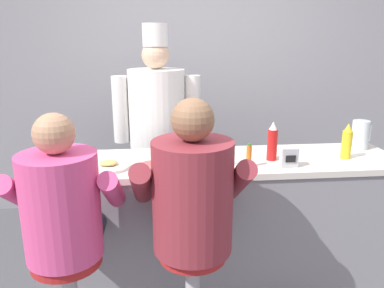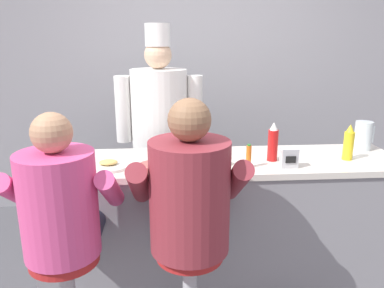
{
  "view_description": "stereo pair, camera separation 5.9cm",
  "coord_description": "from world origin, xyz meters",
  "px_view_note": "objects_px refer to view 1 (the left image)",
  "views": [
    {
      "loc": [
        -0.43,
        -2.04,
        1.74
      ],
      "look_at": [
        -0.2,
        0.28,
        1.08
      ],
      "focal_mm": 35.0,
      "sensor_mm": 36.0,
      "label": 1
    },
    {
      "loc": [
        -0.37,
        -2.04,
        1.74
      ],
      "look_at": [
        -0.2,
        0.28,
        1.08
      ],
      "focal_mm": 35.0,
      "sensor_mm": 36.0,
      "label": 2
    }
  ],
  "objects_px": {
    "diner_seated_maroon": "(192,203)",
    "cook_in_whites_near": "(157,127)",
    "breakfast_plate": "(108,166)",
    "napkin_dispenser_chrome": "(289,157)",
    "mustard_bottle_yellow": "(347,142)",
    "diner_seated_pink": "(64,214)",
    "hot_sauce_bottle_orange": "(249,156)",
    "coffee_mug_tan": "(218,159)",
    "ketchup_bottle_red": "(272,142)",
    "water_pitcher_clear": "(360,135)",
    "cereal_bowl": "(153,168)"
  },
  "relations": [
    {
      "from": "diner_seated_maroon",
      "to": "cook_in_whites_near",
      "type": "xyz_separation_m",
      "value": [
        -0.16,
        1.32,
        0.1
      ]
    },
    {
      "from": "breakfast_plate",
      "to": "napkin_dispenser_chrome",
      "type": "height_order",
      "value": "napkin_dispenser_chrome"
    },
    {
      "from": "mustard_bottle_yellow",
      "to": "diner_seated_pink",
      "type": "height_order",
      "value": "diner_seated_pink"
    },
    {
      "from": "hot_sauce_bottle_orange",
      "to": "coffee_mug_tan",
      "type": "height_order",
      "value": "hot_sauce_bottle_orange"
    },
    {
      "from": "ketchup_bottle_red",
      "to": "mustard_bottle_yellow",
      "type": "relative_size",
      "value": 1.08
    },
    {
      "from": "mustard_bottle_yellow",
      "to": "napkin_dispenser_chrome",
      "type": "relative_size",
      "value": 1.96
    },
    {
      "from": "ketchup_bottle_red",
      "to": "hot_sauce_bottle_orange",
      "type": "relative_size",
      "value": 1.71
    },
    {
      "from": "mustard_bottle_yellow",
      "to": "napkin_dispenser_chrome",
      "type": "bearing_deg",
      "value": -163.57
    },
    {
      "from": "hot_sauce_bottle_orange",
      "to": "mustard_bottle_yellow",
      "type": "bearing_deg",
      "value": 9.29
    },
    {
      "from": "coffee_mug_tan",
      "to": "diner_seated_pink",
      "type": "relative_size",
      "value": 0.1
    },
    {
      "from": "diner_seated_maroon",
      "to": "cook_in_whites_near",
      "type": "height_order",
      "value": "cook_in_whites_near"
    },
    {
      "from": "water_pitcher_clear",
      "to": "coffee_mug_tan",
      "type": "distance_m",
      "value": 1.13
    },
    {
      "from": "cook_in_whites_near",
      "to": "coffee_mug_tan",
      "type": "bearing_deg",
      "value": -66.37
    },
    {
      "from": "breakfast_plate",
      "to": "diner_seated_maroon",
      "type": "relative_size",
      "value": 0.18
    },
    {
      "from": "ketchup_bottle_red",
      "to": "water_pitcher_clear",
      "type": "height_order",
      "value": "ketchup_bottle_red"
    },
    {
      "from": "napkin_dispenser_chrome",
      "to": "cereal_bowl",
      "type": "bearing_deg",
      "value": -178.97
    },
    {
      "from": "hot_sauce_bottle_orange",
      "to": "napkin_dispenser_chrome",
      "type": "relative_size",
      "value": 1.24
    },
    {
      "from": "water_pitcher_clear",
      "to": "diner_seated_maroon",
      "type": "height_order",
      "value": "diner_seated_maroon"
    },
    {
      "from": "hot_sauce_bottle_orange",
      "to": "water_pitcher_clear",
      "type": "distance_m",
      "value": 0.97
    },
    {
      "from": "mustard_bottle_yellow",
      "to": "breakfast_plate",
      "type": "bearing_deg",
      "value": -178.37
    },
    {
      "from": "ketchup_bottle_red",
      "to": "diner_seated_maroon",
      "type": "height_order",
      "value": "diner_seated_maroon"
    },
    {
      "from": "water_pitcher_clear",
      "to": "cook_in_whites_near",
      "type": "relative_size",
      "value": 0.11
    },
    {
      "from": "mustard_bottle_yellow",
      "to": "diner_seated_maroon",
      "type": "relative_size",
      "value": 0.16
    },
    {
      "from": "ketchup_bottle_red",
      "to": "cereal_bowl",
      "type": "xyz_separation_m",
      "value": [
        -0.78,
        -0.16,
        -0.1
      ]
    },
    {
      "from": "coffee_mug_tan",
      "to": "diner_seated_maroon",
      "type": "height_order",
      "value": "diner_seated_maroon"
    },
    {
      "from": "ketchup_bottle_red",
      "to": "hot_sauce_bottle_orange",
      "type": "height_order",
      "value": "ketchup_bottle_red"
    },
    {
      "from": "coffee_mug_tan",
      "to": "napkin_dispenser_chrome",
      "type": "height_order",
      "value": "napkin_dispenser_chrome"
    },
    {
      "from": "breakfast_plate",
      "to": "cook_in_whites_near",
      "type": "height_order",
      "value": "cook_in_whites_near"
    },
    {
      "from": "diner_seated_pink",
      "to": "cook_in_whites_near",
      "type": "xyz_separation_m",
      "value": [
        0.48,
        1.33,
        0.13
      ]
    },
    {
      "from": "hot_sauce_bottle_orange",
      "to": "coffee_mug_tan",
      "type": "xyz_separation_m",
      "value": [
        -0.18,
        0.05,
        -0.03
      ]
    },
    {
      "from": "napkin_dispenser_chrome",
      "to": "breakfast_plate",
      "type": "bearing_deg",
      "value": 175.65
    },
    {
      "from": "hot_sauce_bottle_orange",
      "to": "napkin_dispenser_chrome",
      "type": "distance_m",
      "value": 0.25
    },
    {
      "from": "cereal_bowl",
      "to": "cook_in_whites_near",
      "type": "height_order",
      "value": "cook_in_whites_near"
    },
    {
      "from": "mustard_bottle_yellow",
      "to": "coffee_mug_tan",
      "type": "bearing_deg",
      "value": -176.1
    },
    {
      "from": "ketchup_bottle_red",
      "to": "mustard_bottle_yellow",
      "type": "bearing_deg",
      "value": -1.89
    },
    {
      "from": "diner_seated_pink",
      "to": "ketchup_bottle_red",
      "type": "bearing_deg",
      "value": 23.94
    },
    {
      "from": "hot_sauce_bottle_orange",
      "to": "napkin_dispenser_chrome",
      "type": "xyz_separation_m",
      "value": [
        0.25,
        -0.02,
        -0.01
      ]
    },
    {
      "from": "breakfast_plate",
      "to": "water_pitcher_clear",
      "type": "bearing_deg",
      "value": 8.35
    },
    {
      "from": "hot_sauce_bottle_orange",
      "to": "cereal_bowl",
      "type": "distance_m",
      "value": 0.6
    },
    {
      "from": "coffee_mug_tan",
      "to": "diner_seated_maroon",
      "type": "distance_m",
      "value": 0.52
    },
    {
      "from": "cereal_bowl",
      "to": "diner_seated_maroon",
      "type": "xyz_separation_m",
      "value": [
        0.2,
        -0.38,
        -0.06
      ]
    },
    {
      "from": "mustard_bottle_yellow",
      "to": "breakfast_plate",
      "type": "xyz_separation_m",
      "value": [
        -1.56,
        -0.04,
        -0.1
      ]
    },
    {
      "from": "water_pitcher_clear",
      "to": "breakfast_plate",
      "type": "height_order",
      "value": "water_pitcher_clear"
    },
    {
      "from": "cereal_bowl",
      "to": "coffee_mug_tan",
      "type": "bearing_deg",
      "value": 11.73
    },
    {
      "from": "hot_sauce_bottle_orange",
      "to": "cook_in_whites_near",
      "type": "bearing_deg",
      "value": 121.47
    },
    {
      "from": "ketchup_bottle_red",
      "to": "coffee_mug_tan",
      "type": "bearing_deg",
      "value": -168.35
    },
    {
      "from": "coffee_mug_tan",
      "to": "diner_seated_maroon",
      "type": "xyz_separation_m",
      "value": [
        -0.22,
        -0.47,
        -0.08
      ]
    },
    {
      "from": "mustard_bottle_yellow",
      "to": "diner_seated_pink",
      "type": "distance_m",
      "value": 1.82
    },
    {
      "from": "mustard_bottle_yellow",
      "to": "coffee_mug_tan",
      "type": "height_order",
      "value": "mustard_bottle_yellow"
    },
    {
      "from": "cereal_bowl",
      "to": "napkin_dispenser_chrome",
      "type": "relative_size",
      "value": 1.32
    }
  ]
}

